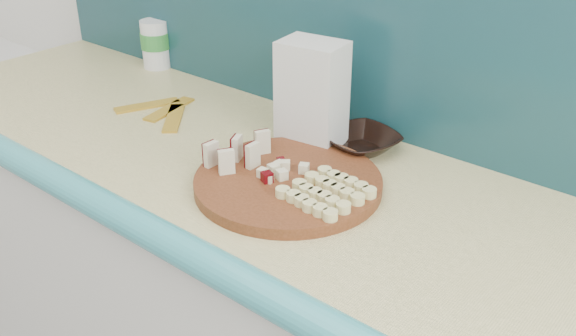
{
  "coord_description": "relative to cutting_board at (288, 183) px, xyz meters",
  "views": [
    {
      "loc": [
        0.79,
        0.65,
        1.51
      ],
      "look_at": [
        0.12,
        1.46,
        0.95
      ],
      "focal_mm": 40.0,
      "sensor_mm": 36.0,
      "label": 1
    }
  ],
  "objects": [
    {
      "name": "backsplash",
      "position": [
        -0.02,
        0.32,
        0.24
      ],
      "size": [
        2.2,
        0.02,
        0.5
      ],
      "primitive_type": "cube",
      "color": "teal",
      "rests_on": "kitchen_counter"
    },
    {
      "name": "cutting_board",
      "position": [
        0.0,
        0.0,
        0.0
      ],
      "size": [
        0.39,
        0.39,
        0.02
      ],
      "primitive_type": "cylinder",
      "rotation": [
        0.0,
        0.0,
        -0.1
      ],
      "color": "#4B2410",
      "rests_on": "kitchen_counter"
    },
    {
      "name": "apple_wedges",
      "position": [
        -0.11,
        -0.02,
        0.04
      ],
      "size": [
        0.08,
        0.14,
        0.05
      ],
      "color": "beige",
      "rests_on": "cutting_board"
    },
    {
      "name": "apple_chunks",
      "position": [
        -0.02,
        0.0,
        0.02
      ],
      "size": [
        0.05,
        0.06,
        0.02
      ],
      "color": "beige",
      "rests_on": "cutting_board"
    },
    {
      "name": "banana_slices",
      "position": [
        0.1,
        -0.01,
        0.02
      ],
      "size": [
        0.14,
        0.14,
        0.02
      ],
      "color": "#E0D689",
      "rests_on": "cutting_board"
    },
    {
      "name": "brown_bowl",
      "position": [
        0.02,
        0.22,
        0.01
      ],
      "size": [
        0.19,
        0.19,
        0.04
      ],
      "primitive_type": "imported",
      "rotation": [
        0.0,
        0.0,
        -0.3
      ],
      "color": "black",
      "rests_on": "kitchen_counter"
    },
    {
      "name": "flour_bag",
      "position": [
        -0.09,
        0.18,
        0.1
      ],
      "size": [
        0.14,
        0.11,
        0.22
      ],
      "primitive_type": "cube",
      "rotation": [
        0.0,
        0.0,
        0.14
      ],
      "color": "silver",
      "rests_on": "kitchen_counter"
    },
    {
      "name": "canister",
      "position": [
        -0.73,
        0.3,
        0.06
      ],
      "size": [
        0.08,
        0.08,
        0.13
      ],
      "rotation": [
        0.0,
        0.0,
        0.07
      ],
      "color": "white",
      "rests_on": "kitchen_counter"
    },
    {
      "name": "banana_peel",
      "position": [
        -0.46,
        0.09,
        -0.01
      ],
      "size": [
        0.22,
        0.18,
        0.01
      ],
      "rotation": [
        0.0,
        0.0,
        0.02
      ],
      "color": "gold",
      "rests_on": "kitchen_counter"
    }
  ]
}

